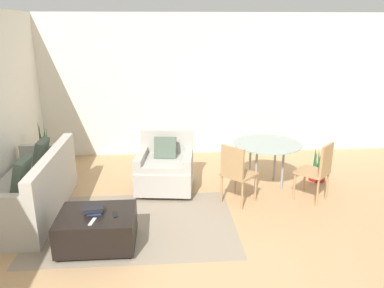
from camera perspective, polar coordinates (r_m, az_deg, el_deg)
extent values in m
plane|color=tan|center=(4.42, 2.98, -17.02)|extent=(20.00, 20.00, 0.00)
cube|color=white|center=(7.44, -0.49, 8.82)|extent=(12.00, 0.06, 2.75)
cube|color=gray|center=(5.11, -8.62, -11.97)|extent=(2.62, 1.81, 0.00)
cube|color=brown|center=(4.60, -9.15, -15.64)|extent=(2.57, 0.06, 0.00)
cube|color=brown|center=(4.85, -8.87, -13.69)|extent=(2.57, 0.06, 0.00)
cube|color=brown|center=(5.11, -8.62, -11.95)|extent=(2.57, 0.06, 0.00)
cube|color=brown|center=(5.38, -8.40, -10.37)|extent=(2.57, 0.06, 0.00)
cube|color=brown|center=(5.64, -8.20, -8.94)|extent=(2.57, 0.06, 0.00)
cube|color=#B2ADA3|center=(5.71, -23.57, -7.58)|extent=(0.86, 2.00, 0.45)
cube|color=#B2ADA3|center=(5.43, -20.53, -3.47)|extent=(0.14, 2.00, 0.42)
cube|color=#B2ADA3|center=(6.41, -21.35, -1.19)|extent=(0.79, 0.12, 0.26)
cube|color=#4C5B4C|center=(5.90, -22.02, -1.31)|extent=(0.19, 0.40, 0.41)
cube|color=#4C5B4C|center=(5.19, -24.55, -4.15)|extent=(0.19, 0.40, 0.41)
cube|color=#B2ADA3|center=(5.95, -4.13, -4.87)|extent=(0.96, 0.96, 0.36)
cube|color=#B2ADA3|center=(5.84, -4.21, -2.91)|extent=(0.70, 0.82, 0.10)
cube|color=#B2ADA3|center=(6.16, -3.82, 0.04)|extent=(0.87, 0.22, 0.47)
cube|color=#B2ADA3|center=(5.90, -7.75, -2.27)|extent=(0.21, 0.81, 0.20)
cube|color=#B2ADA3|center=(5.82, -0.57, -2.40)|extent=(0.21, 0.81, 0.20)
cylinder|color=brown|center=(5.77, -7.96, -8.05)|extent=(0.05, 0.05, 0.06)
cylinder|color=brown|center=(5.69, -0.96, -8.26)|extent=(0.05, 0.05, 0.06)
cylinder|color=brown|center=(6.40, -6.84, -5.32)|extent=(0.05, 0.05, 0.06)
cylinder|color=brown|center=(6.33, -0.57, -5.47)|extent=(0.05, 0.05, 0.06)
cube|color=#4C5B4C|center=(5.90, -4.10, -0.57)|extent=(0.36, 0.24, 0.36)
cube|color=black|center=(4.66, -14.23, -12.32)|extent=(0.89, 0.70, 0.38)
cylinder|color=black|center=(4.60, -19.69, -16.30)|extent=(0.04, 0.04, 0.04)
cylinder|color=black|center=(4.46, -9.46, -16.60)|extent=(0.04, 0.04, 0.04)
cylinder|color=black|center=(5.09, -17.97, -12.60)|extent=(0.04, 0.04, 0.04)
cylinder|color=black|center=(4.97, -8.89, -12.72)|extent=(0.04, 0.04, 0.04)
cube|color=#2D478C|center=(4.58, -14.67, -9.97)|extent=(0.18, 0.14, 0.03)
cube|color=black|center=(4.57, -14.75, -9.69)|extent=(0.23, 0.18, 0.02)
cube|color=black|center=(4.57, -14.80, -9.41)|extent=(0.24, 0.16, 0.02)
cube|color=#B7B7BC|center=(4.40, -14.94, -11.36)|extent=(0.07, 0.17, 0.01)
cube|color=black|center=(4.50, -11.63, -10.42)|extent=(0.07, 0.15, 0.01)
cylinder|color=#333338|center=(7.02, -21.27, -3.55)|extent=(0.38, 0.38, 0.24)
cylinder|color=black|center=(6.98, -21.37, -2.69)|extent=(0.35, 0.35, 0.02)
cone|color=#286033|center=(6.86, -21.38, 0.28)|extent=(0.05, 0.07, 0.73)
cone|color=#286033|center=(6.92, -21.15, -0.05)|extent=(0.07, 0.07, 0.62)
cone|color=#286033|center=(6.93, -21.47, 0.11)|extent=(0.07, 0.05, 0.66)
cone|color=#286033|center=(6.93, -21.65, -0.40)|extent=(0.10, 0.07, 0.55)
cone|color=#286033|center=(6.91, -22.09, 0.26)|extent=(0.06, 0.08, 0.72)
cone|color=#286033|center=(6.88, -22.08, -0.13)|extent=(0.08, 0.14, 0.65)
cone|color=#286033|center=(6.84, -22.03, 0.30)|extent=(0.10, 0.08, 0.77)
cone|color=#286033|center=(6.79, -21.82, 0.04)|extent=(0.12, 0.05, 0.73)
cone|color=#286033|center=(6.83, -21.29, -0.30)|extent=(0.06, 0.06, 0.61)
cylinder|color=#8C9E99|center=(6.06, 11.39, 0.06)|extent=(1.09, 1.09, 0.01)
cylinder|color=#99999E|center=(5.94, 9.74, -3.94)|extent=(0.04, 0.04, 0.71)
cylinder|color=#99999E|center=(6.05, 13.64, -3.77)|extent=(0.04, 0.04, 0.71)
cylinder|color=#99999E|center=(6.32, 8.84, -2.54)|extent=(0.04, 0.04, 0.71)
cylinder|color=#99999E|center=(6.43, 12.52, -2.41)|extent=(0.04, 0.04, 0.71)
cube|color=tan|center=(5.53, 7.21, -4.58)|extent=(0.59, 0.59, 0.03)
cube|color=tan|center=(5.30, 6.17, -2.77)|extent=(0.29, 0.29, 0.45)
cylinder|color=tan|center=(5.67, 9.66, -6.58)|extent=(0.03, 0.03, 0.42)
cylinder|color=tan|center=(5.85, 6.64, -5.69)|extent=(0.03, 0.03, 0.42)
cylinder|color=tan|center=(5.39, 7.65, -7.81)|extent=(0.03, 0.03, 0.42)
cylinder|color=tan|center=(5.57, 4.54, -6.82)|extent=(0.03, 0.03, 0.42)
cube|color=tan|center=(5.84, 17.84, -4.09)|extent=(0.59, 0.59, 0.03)
cube|color=tan|center=(5.70, 19.81, -2.26)|extent=(0.29, 0.29, 0.45)
cylinder|color=tan|center=(6.14, 16.78, -5.18)|extent=(0.03, 0.03, 0.42)
cylinder|color=tan|center=(5.84, 15.30, -6.26)|extent=(0.03, 0.03, 0.42)
cylinder|color=tan|center=(6.02, 19.89, -5.96)|extent=(0.03, 0.03, 0.42)
cylinder|color=tan|center=(5.71, 18.56, -7.12)|extent=(0.03, 0.03, 0.42)
cylinder|color=maroon|center=(6.70, 18.52, -4.46)|extent=(0.27, 0.27, 0.19)
cylinder|color=black|center=(6.67, 18.59, -3.76)|extent=(0.24, 0.24, 0.02)
cone|color=#286033|center=(6.64, 19.22, -2.37)|extent=(0.04, 0.06, 0.32)
cone|color=#286033|center=(6.68, 18.87, -2.29)|extent=(0.08, 0.07, 0.31)
cone|color=#286033|center=(6.66, 18.35, -2.19)|extent=(0.09, 0.06, 0.33)
cone|color=#286033|center=(6.60, 18.18, -2.16)|extent=(0.05, 0.08, 0.37)
cone|color=#286033|center=(6.57, 18.35, -2.19)|extent=(0.06, 0.11, 0.39)
cone|color=#286033|center=(6.58, 18.77, -2.10)|extent=(0.08, 0.06, 0.41)
cone|color=#286033|center=(6.56, 19.28, -2.12)|extent=(0.08, 0.07, 0.43)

